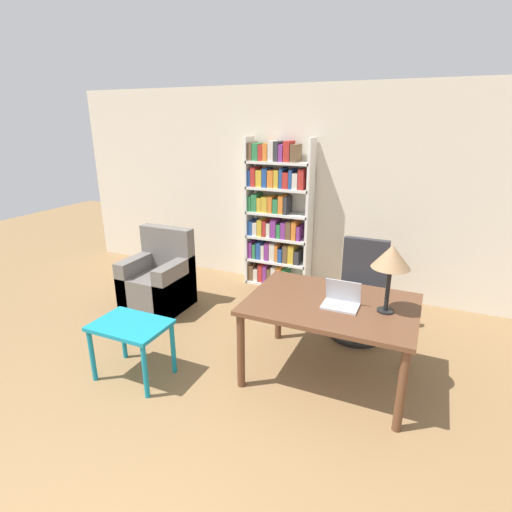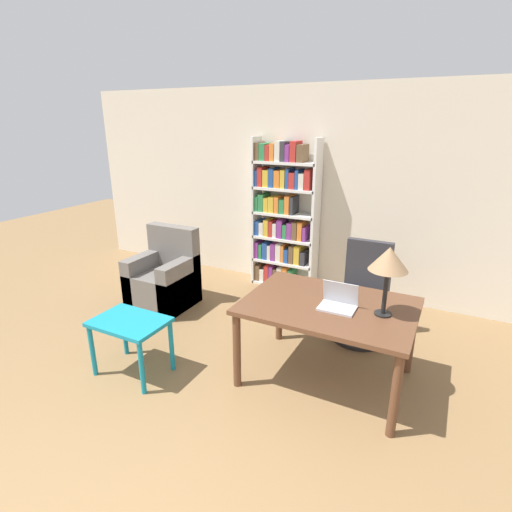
{
  "view_description": "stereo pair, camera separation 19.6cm",
  "coord_description": "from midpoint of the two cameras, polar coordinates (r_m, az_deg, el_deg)",
  "views": [
    {
      "loc": [
        1.27,
        -0.65,
        2.26
      ],
      "look_at": [
        -0.23,
        2.7,
        1.0
      ],
      "focal_mm": 28.0,
      "sensor_mm": 36.0,
      "label": 1
    },
    {
      "loc": [
        1.45,
        -0.57,
        2.26
      ],
      "look_at": [
        -0.23,
        2.7,
        1.0
      ],
      "focal_mm": 28.0,
      "sensor_mm": 36.0,
      "label": 2
    }
  ],
  "objects": [
    {
      "name": "office_chair",
      "position": [
        4.48,
        13.47,
        -5.4
      ],
      "size": [
        0.59,
        0.59,
        1.05
      ],
      "color": "black",
      "rests_on": "ground_plane"
    },
    {
      "name": "side_table_blue",
      "position": [
        3.83,
        -18.86,
        -10.29
      ],
      "size": [
        0.66,
        0.47,
        0.54
      ],
      "color": "teal",
      "rests_on": "ground_plane"
    },
    {
      "name": "laptop",
      "position": [
        3.47,
        10.49,
        -6.29
      ],
      "size": [
        0.3,
        0.21,
        0.22
      ],
      "color": "#B2B2B7",
      "rests_on": "desk"
    },
    {
      "name": "wall_back",
      "position": [
        5.4,
        9.28,
        8.94
      ],
      "size": [
        8.0,
        0.06,
        2.7
      ],
      "color": "beige",
      "rests_on": "ground_plane"
    },
    {
      "name": "bookshelf",
      "position": [
        5.5,
        1.75,
        5.64
      ],
      "size": [
        0.91,
        0.28,
        2.05
      ],
      "color": "white",
      "rests_on": "ground_plane"
    },
    {
      "name": "armchair",
      "position": [
        5.18,
        -14.76,
        -3.64
      ],
      "size": [
        0.71,
        0.69,
        0.99
      ],
      "color": "#66605B",
      "rests_on": "ground_plane"
    },
    {
      "name": "table_lamp",
      "position": [
        3.3,
        17.19,
        -0.31
      ],
      "size": [
        0.31,
        0.31,
        0.58
      ],
      "color": "black",
      "rests_on": "desk"
    },
    {
      "name": "desk",
      "position": [
        3.58,
        9.11,
        -7.87
      ],
      "size": [
        1.45,
        1.03,
        0.75
      ],
      "color": "brown",
      "rests_on": "ground_plane"
    }
  ]
}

